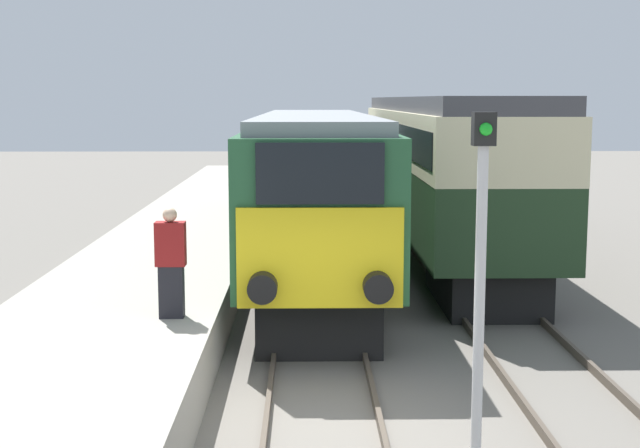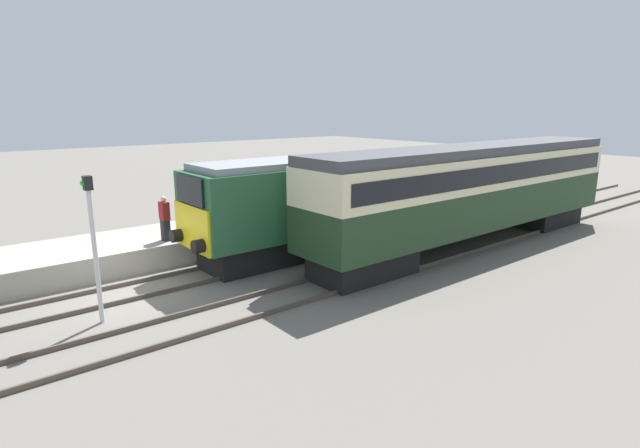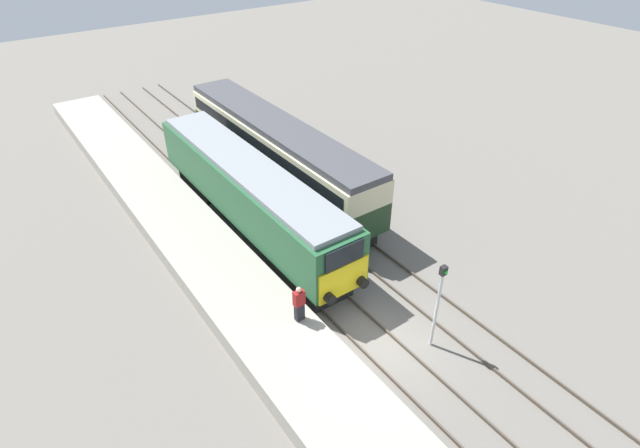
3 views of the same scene
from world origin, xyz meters
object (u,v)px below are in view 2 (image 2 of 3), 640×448
at_px(passenger_carriage, 474,186).
at_px(person_on_platform, 165,219).
at_px(locomotive, 365,192).
at_px(signal_post, 93,238).

relative_size(passenger_carriage, person_on_platform, 10.12).
relative_size(locomotive, passenger_carriage, 0.97).
bearing_deg(passenger_carriage, person_on_platform, -117.54).
xyz_separation_m(locomotive, signal_post, (1.70, -11.35, 0.22)).
bearing_deg(signal_post, person_on_platform, 138.67).
distance_m(person_on_platform, signal_post, 5.25).
distance_m(locomotive, person_on_platform, 8.23).
xyz_separation_m(locomotive, person_on_platform, (-2.21, -7.91, -0.44)).
xyz_separation_m(passenger_carriage, signal_post, (-1.70, -14.19, -0.15)).
height_order(passenger_carriage, signal_post, passenger_carriage).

